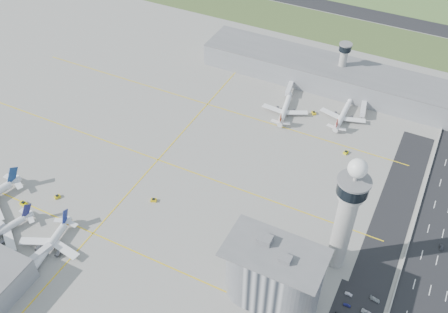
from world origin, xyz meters
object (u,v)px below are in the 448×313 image
at_px(control_tower, 347,212).
at_px(tug_1, 57,196).
at_px(car_lot_5, 349,294).
at_px(jet_bridge_far_0, 291,84).
at_px(tug_2, 69,222).
at_px(car_lot_4, 347,305).
at_px(car_lot_11, 375,299).
at_px(jet_bridge_near_2, 27,267).
at_px(jet_bridge_far_1, 364,104).
at_px(car_lot_10, 366,312).
at_px(tug_4, 314,113).
at_px(airplane_far_b, 344,112).
at_px(airplane_far_a, 285,106).
at_px(tug_5, 346,152).
at_px(admin_building, 273,274).
at_px(car_hw_1, 442,247).
at_px(secondary_tower, 343,61).
at_px(tug_3, 154,200).
at_px(airplane_near_c, 47,244).

relative_size(control_tower, tug_1, 21.41).
bearing_deg(tug_1, car_lot_5, -146.58).
bearing_deg(jet_bridge_far_0, tug_2, -29.26).
xyz_separation_m(tug_1, car_lot_4, (155.69, 6.76, -0.31)).
relative_size(car_lot_5, car_lot_11, 0.75).
relative_size(control_tower, tug_2, 21.29).
bearing_deg(jet_bridge_far_0, jet_bridge_near_2, -25.91).
height_order(jet_bridge_far_1, car_lot_10, jet_bridge_far_1).
distance_m(jet_bridge_near_2, jet_bridge_far_1, 219.71).
bearing_deg(tug_4, airplane_far_b, 150.00).
xyz_separation_m(airplane_far_a, tug_5, (46.36, -20.82, -4.04)).
height_order(admin_building, tug_4, admin_building).
distance_m(jet_bridge_far_1, car_hw_1, 113.21).
bearing_deg(car_lot_5, tug_4, 27.42).
bearing_deg(airplane_far_a, admin_building, -171.45).
xyz_separation_m(jet_bridge_far_0, tug_2, (-56.64, -162.11, -1.97)).
bearing_deg(jet_bridge_far_0, car_hw_1, 40.53).
height_order(airplane_far_b, car_lot_5, airplane_far_b).
relative_size(tug_1, car_lot_4, 0.91).
distance_m(secondary_tower, airplane_far_b, 39.49).
bearing_deg(tug_3, control_tower, 74.24).
xyz_separation_m(admin_building, tug_4, (-26.43, 133.44, -14.40)).
bearing_deg(tug_4, car_lot_10, 75.48).
bearing_deg(car_hw_1, jet_bridge_far_1, 116.45).
xyz_separation_m(airplane_near_c, car_lot_4, (135.68, 35.67, -4.70)).
xyz_separation_m(tug_5, car_lot_5, (28.27, -90.82, -0.32)).
distance_m(secondary_tower, jet_bridge_far_0, 36.91).
bearing_deg(car_lot_10, tug_5, 27.65).
height_order(car_lot_5, car_lot_11, car_lot_11).
bearing_deg(tug_3, car_lot_4, 63.17).
xyz_separation_m(admin_building, tug_2, (-106.63, -8.12, -14.42)).
bearing_deg(tug_2, tug_4, -59.70).
relative_size(secondary_tower, tug_4, 10.22).
relative_size(control_tower, tug_5, 21.36).
distance_m(admin_building, airplane_far_a, 134.57).
bearing_deg(jet_bridge_near_2, tug_2, 13.03).
relative_size(airplane_near_c, car_lot_5, 11.08).
relative_size(car_lot_4, car_lot_11, 0.74).
distance_m(tug_2, car_lot_11, 150.98).
bearing_deg(secondary_tower, tug_3, -110.29).
bearing_deg(tug_1, car_lot_4, -148.66).
distance_m(secondary_tower, tug_2, 199.81).
height_order(airplane_far_a, tug_1, airplane_far_a).
height_order(airplane_near_c, jet_bridge_far_1, airplane_near_c).
bearing_deg(airplane_far_a, control_tower, -157.13).
bearing_deg(car_lot_5, admin_building, 117.65).
height_order(car_lot_10, car_lot_11, car_lot_11).
distance_m(control_tower, admin_building, 41.10).
bearing_deg(airplane_far_a, airplane_near_c, 148.13).
relative_size(secondary_tower, jet_bridge_far_1, 2.28).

